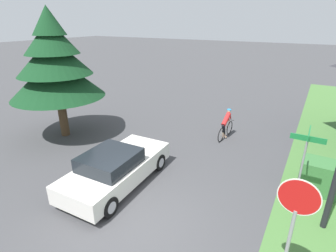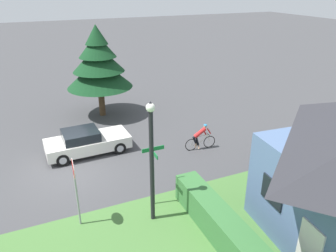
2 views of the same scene
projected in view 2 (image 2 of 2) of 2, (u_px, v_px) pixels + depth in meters
ground_plane at (70, 173)px, 15.64m from camera, size 140.00×140.00×0.00m
sedan_left_lane at (87, 142)px, 17.22m from camera, size 1.98×4.37×1.32m
cyclist at (200, 137)px, 17.61m from camera, size 0.44×1.77×1.44m
stop_sign at (75, 179)px, 11.52m from camera, size 0.74×0.07×2.79m
street_lamp at (152, 155)px, 11.50m from camera, size 0.32×0.32×4.78m
street_name_sign at (153, 165)px, 12.72m from camera, size 0.90×0.90×2.62m
conifer_tall_near at (98, 64)px, 21.04m from camera, size 4.26×4.26×5.98m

